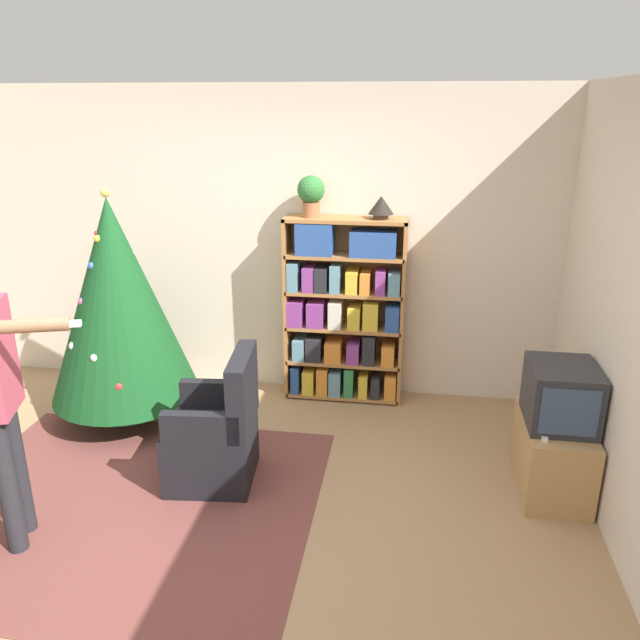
{
  "coord_description": "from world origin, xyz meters",
  "views": [
    {
      "loc": [
        1.11,
        -3.01,
        2.45
      ],
      "look_at": [
        0.5,
        0.94,
        1.05
      ],
      "focal_mm": 35.0,
      "sensor_mm": 36.0,
      "label": 1
    }
  ],
  "objects_px": {
    "christmas_tree": "(117,301)",
    "potted_plant": "(311,193)",
    "bookshelf": "(343,313)",
    "armchair": "(217,436)",
    "television": "(561,395)",
    "table_lamp": "(381,206)"
  },
  "relations": [
    {
      "from": "christmas_tree",
      "to": "potted_plant",
      "type": "distance_m",
      "value": 1.73
    },
    {
      "from": "bookshelf",
      "to": "armchair",
      "type": "xyz_separation_m",
      "value": [
        -0.68,
        -1.39,
        -0.45
      ]
    },
    {
      "from": "television",
      "to": "armchair",
      "type": "bearing_deg",
      "value": -174.31
    },
    {
      "from": "bookshelf",
      "to": "christmas_tree",
      "type": "distance_m",
      "value": 1.81
    },
    {
      "from": "television",
      "to": "armchair",
      "type": "relative_size",
      "value": 0.53
    },
    {
      "from": "bookshelf",
      "to": "christmas_tree",
      "type": "height_order",
      "value": "christmas_tree"
    },
    {
      "from": "christmas_tree",
      "to": "armchair",
      "type": "relative_size",
      "value": 2.03
    },
    {
      "from": "potted_plant",
      "to": "television",
      "type": "bearing_deg",
      "value": -33.01
    },
    {
      "from": "television",
      "to": "potted_plant",
      "type": "bearing_deg",
      "value": 146.99
    },
    {
      "from": "christmas_tree",
      "to": "armchair",
      "type": "xyz_separation_m",
      "value": [
        1.0,
        -0.74,
        -0.68
      ]
    },
    {
      "from": "christmas_tree",
      "to": "table_lamp",
      "type": "bearing_deg",
      "value": 18.25
    },
    {
      "from": "bookshelf",
      "to": "potted_plant",
      "type": "bearing_deg",
      "value": 178.52
    },
    {
      "from": "christmas_tree",
      "to": "table_lamp",
      "type": "xyz_separation_m",
      "value": [
        1.97,
        0.65,
        0.67
      ]
    },
    {
      "from": "television",
      "to": "table_lamp",
      "type": "bearing_deg",
      "value": 136.72
    },
    {
      "from": "bookshelf",
      "to": "television",
      "type": "distance_m",
      "value": 1.93
    },
    {
      "from": "television",
      "to": "table_lamp",
      "type": "xyz_separation_m",
      "value": [
        -1.25,
        1.17,
        0.99
      ]
    },
    {
      "from": "potted_plant",
      "to": "table_lamp",
      "type": "height_order",
      "value": "potted_plant"
    },
    {
      "from": "armchair",
      "to": "christmas_tree",
      "type": "bearing_deg",
      "value": -132.56
    },
    {
      "from": "armchair",
      "to": "potted_plant",
      "type": "xyz_separation_m",
      "value": [
        0.42,
        1.39,
        1.44
      ]
    },
    {
      "from": "bookshelf",
      "to": "christmas_tree",
      "type": "bearing_deg",
      "value": -159.02
    },
    {
      "from": "television",
      "to": "armchair",
      "type": "height_order",
      "value": "armchair"
    },
    {
      "from": "bookshelf",
      "to": "armchair",
      "type": "height_order",
      "value": "bookshelf"
    }
  ]
}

